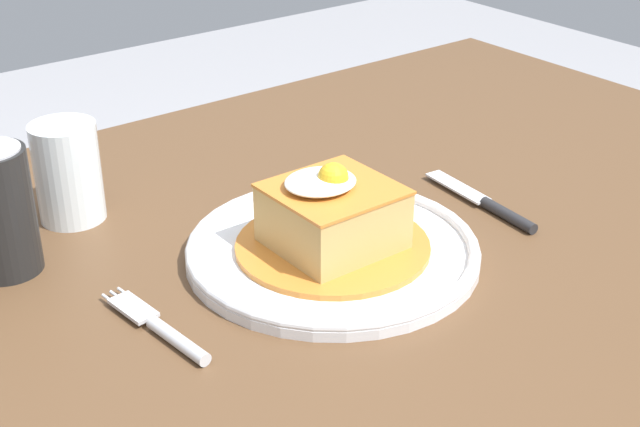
{
  "coord_description": "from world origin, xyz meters",
  "views": [
    {
      "loc": [
        -0.53,
        -0.62,
        1.19
      ],
      "look_at": [
        -0.05,
        -0.01,
        0.79
      ],
      "focal_mm": 50.6,
      "sensor_mm": 36.0,
      "label": 1
    }
  ],
  "objects": [
    {
      "name": "dining_table",
      "position": [
        0.0,
        0.0,
        0.63
      ],
      "size": [
        1.2,
        0.83,
        0.75
      ],
      "color": "brown",
      "rests_on": "ground_plane"
    },
    {
      "name": "main_plate",
      "position": [
        -0.05,
        -0.03,
        0.76
      ],
      "size": [
        0.28,
        0.28,
        0.02
      ],
      "color": "white",
      "rests_on": "dining_table"
    },
    {
      "name": "sandwich_meal",
      "position": [
        -0.05,
        -0.03,
        0.79
      ],
      "size": [
        0.19,
        0.19,
        0.09
      ],
      "color": "orange",
      "rests_on": "main_plate"
    },
    {
      "name": "fork",
      "position": [
        -0.25,
        -0.05,
        0.75
      ],
      "size": [
        0.03,
        0.14,
        0.01
      ],
      "color": "silver",
      "rests_on": "dining_table"
    },
    {
      "name": "knife",
      "position": [
        0.14,
        -0.06,
        0.75
      ],
      "size": [
        0.03,
        0.17,
        0.01
      ],
      "color": "#262628",
      "rests_on": "dining_table"
    },
    {
      "name": "drinking_glass",
      "position": [
        -0.22,
        0.2,
        0.79
      ],
      "size": [
        0.07,
        0.07,
        0.1
      ],
      "color": "gold",
      "rests_on": "dining_table"
    }
  ]
}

